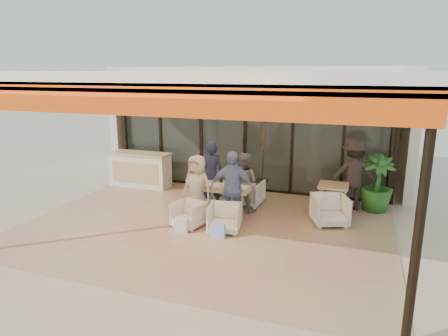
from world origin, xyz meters
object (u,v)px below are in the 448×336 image
Objects in this scene: chair_near_left at (189,213)px; side_table at (333,189)px; diner_periwinkle at (232,188)px; chair_near_right at (224,217)px; diner_navy at (211,175)px; potted_palm at (377,183)px; dining_table at (221,188)px; side_chair at (330,209)px; host_counter at (140,169)px; chair_far_left at (218,190)px; chair_far_right at (249,191)px; diner_grey at (243,182)px; standing_woman at (354,174)px; diner_cream at (197,188)px.

chair_near_left is 3.54m from side_table.
diner_periwinkle reaches higher than side_table.
side_table is (2.11, 1.92, 0.30)m from chair_near_right.
diner_periwinkle is at bearing 80.08° from chair_near_right.
diner_navy is 4.09m from potted_palm.
dining_table is at bearing -159.30° from side_table.
diner_navy is at bearing 111.05° from chair_near_right.
side_chair is (2.95, 1.17, 0.06)m from chair_near_left.
dining_table reaches higher than chair_near_left.
host_counter is 3.02× the size of chair_far_left.
side_table is (2.11, 1.42, -0.21)m from diner_periwinkle.
chair_far_left is at bearing 103.93° from chair_near_right.
side_chair is (0.00, -0.75, -0.25)m from side_table.
chair_near_left is 1.50m from diner_navy.
chair_far_right is (0.84, 0.00, 0.06)m from chair_far_left.
chair_far_right is 1.48m from diner_periwinkle.
chair_far_right is 1.13× the size of chair_near_left.
diner_periwinkle is (0.00, -1.40, 0.48)m from chair_far_right.
diner_grey is at bearing 93.95° from chair_far_right.
chair_far_left is 0.41× the size of diner_grey.
diner_periwinkle is at bearing 100.86° from chair_far_left.
side_chair is at bearing -127.11° from potted_palm.
chair_near_right is 0.89× the size of side_chair.
side_table reaches higher than chair_near_left.
standing_woman is at bearing 168.76° from chair_far_left.
chair_near_right is 1.71m from diner_navy.
host_counter is 2.71× the size of chair_near_right.
chair_near_right is (3.54, -2.46, -0.19)m from host_counter.
chair_near_right is at bearing -137.79° from side_table.
dining_table is at bearing 53.34° from diner_grey.
chair_far_left is at bearing -11.71° from host_counter.
diner_grey reaches higher than dining_table.
standing_woman reaches higher than chair_near_left.
host_counter is at bearing -5.03° from chair_far_right.
side_chair is at bearing 63.41° from standing_woman.
side_chair is 0.53× the size of potted_palm.
diner_navy is (-0.84, 1.40, 0.52)m from chair_near_right.
side_chair is (2.54, 0.21, -0.30)m from dining_table.
chair_far_left is at bearing 1.37° from standing_woman.
diner_grey reaches higher than potted_palm.
diner_navy is 0.95× the size of standing_woman.
potted_palm reaches higher than side_table.
chair_far_left is 0.34× the size of standing_woman.
host_counter is 1.02× the size of standing_woman.
diner_cream is 3.28m from side_table.
side_chair is at bearing 164.83° from chair_far_right.
side_chair is (2.95, -0.23, -0.48)m from diner_navy.
diner_navy reaches higher than chair_far_right.
diner_grey reaches higher than side_chair.
chair_far_right is 0.97× the size of side_table.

